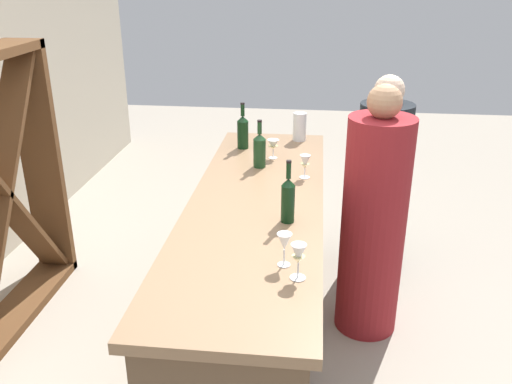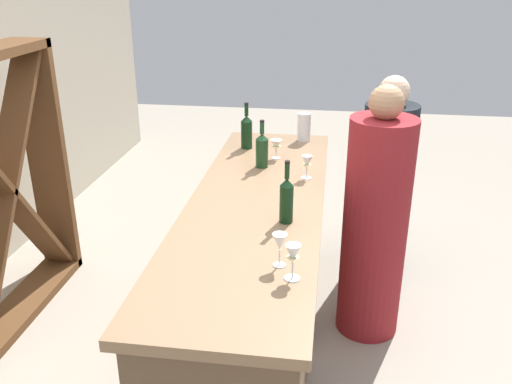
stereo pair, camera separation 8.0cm
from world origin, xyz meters
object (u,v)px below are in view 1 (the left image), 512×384
Objects in this scene: wine_bottle_leftmost_dark_green at (288,199)px; wine_glass_far_left at (273,145)px; wine_bottle_second_left_olive_green at (260,149)px; person_center_guest at (373,225)px; wine_glass_near_center at (305,163)px; water_pitcher at (300,127)px; wine_glass_near_right at (284,243)px; wine_glass_near_left at (298,256)px; wine_bottle_center_dark_green at (243,131)px; person_left_guest at (380,184)px.

wine_bottle_leftmost_dark_green reaches higher than wine_glass_far_left.
wine_bottle_second_left_olive_green is 0.20× the size of person_center_guest.
water_pitcher is (0.77, 0.06, 0.01)m from wine_glass_near_center.
wine_bottle_leftmost_dark_green is 0.44m from wine_glass_near_right.
water_pitcher is at bearing 2.15° from wine_glass_near_left.
wine_glass_near_center is at bearing -6.19° from wine_bottle_leftmost_dark_green.
wine_bottle_second_left_olive_green is 0.86m from person_center_guest.
wine_glass_near_right is 0.74× the size of water_pitcher.
wine_bottle_leftmost_dark_green reaches higher than wine_bottle_second_left_olive_green.
water_pitcher is (1.84, 0.01, -0.01)m from wine_glass_near_right.
wine_bottle_center_dark_green is 0.22× the size of person_left_guest.
wine_glass_near_center is 0.99m from person_left_guest.
person_center_guest is at bearing -125.27° from wine_bottle_center_dark_green.
wine_bottle_leftmost_dark_green is 1.59× the size of water_pitcher.
wine_bottle_center_dark_green is at bearing 49.89° from wine_glass_far_left.
water_pitcher is at bearing -59.51° from wine_bottle_center_dark_green.
wine_glass_near_left is at bearing -167.07° from wine_bottle_second_left_olive_green.
wine_glass_near_center is 0.56m from person_center_guest.
wine_glass_near_right is (-1.07, 0.06, 0.01)m from wine_glass_near_center.
wine_glass_near_left is at bearing -171.25° from wine_glass_far_left.
wine_glass_near_center is 0.77m from water_pitcher.
wine_bottle_second_left_olive_green reaches higher than wine_glass_near_center.
water_pitcher is (0.61, -0.23, -0.01)m from wine_bottle_second_left_olive_green.
person_center_guest reaches higher than wine_bottle_second_left_olive_green.
wine_glass_near_right is 1.16m from person_center_guest.
person_center_guest is at bearing -21.40° from wine_glass_near_left.
person_center_guest is (0.54, -0.50, -0.38)m from wine_bottle_leftmost_dark_green.
wine_bottle_center_dark_green is 2.25× the size of wine_glass_near_center.
water_pitcher is at bearing 0.24° from wine_glass_near_right.
wine_glass_far_left is 0.46m from water_pitcher.
wine_bottle_leftmost_dark_green reaches higher than wine_bottle_center_dark_green.
wine_glass_near_right reaches higher than wine_glass_near_center.
wine_bottle_leftmost_dark_green is at bearing 50.68° from person_left_guest.
wine_glass_near_center is 1.07m from wine_glass_near_right.
person_center_guest is at bearing -101.80° from wine_glass_near_center.
person_center_guest reaches higher than wine_bottle_center_dark_green.
wine_bottle_center_dark_green is 1.78m from wine_glass_near_left.
water_pitcher is (1.40, -0.00, -0.02)m from wine_bottle_leftmost_dark_green.
water_pitcher is (0.43, -0.16, 0.01)m from wine_glass_far_left.
wine_bottle_second_left_olive_green is 0.65m from water_pitcher.
wine_bottle_second_left_olive_green is at bearing 18.34° from person_left_guest.
wine_bottle_leftmost_dark_green is 2.07× the size of wine_glass_near_left.
wine_bottle_center_dark_green is at bearing -16.94° from person_center_guest.
person_center_guest reaches higher than water_pitcher.
wine_bottle_second_left_olive_green is 2.13× the size of wine_glass_near_center.
person_center_guest is at bearing -150.04° from water_pitcher.
wine_glass_near_left is 0.77× the size of water_pitcher.
wine_bottle_center_dark_green reaches higher than water_pitcher.
water_pitcher is at bearing -20.48° from wine_glass_far_left.
wine_bottle_leftmost_dark_green is 0.63m from wine_glass_near_center.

